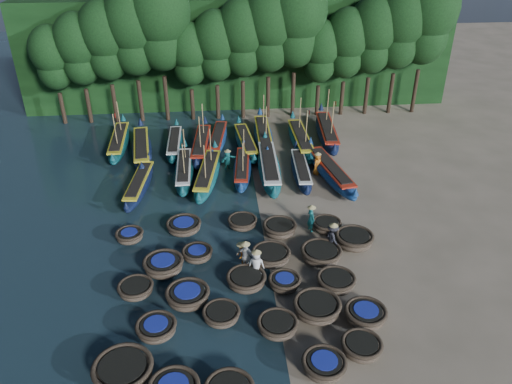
{
  "coord_description": "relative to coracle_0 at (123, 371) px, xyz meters",
  "views": [
    {
      "loc": [
        -2.66,
        -23.56,
        16.96
      ],
      "look_at": [
        -0.19,
        3.7,
        1.3
      ],
      "focal_mm": 35.0,
      "sensor_mm": 36.0,
      "label": 1
    }
  ],
  "objects": [
    {
      "name": "coracle_5",
      "position": [
        1.15,
        2.35,
        -0.07
      ],
      "size": [
        2.02,
        2.02,
        0.7
      ],
      "rotation": [
        0.0,
        0.0,
        0.17
      ],
      "color": "brown",
      "rests_on": "ground"
    },
    {
      "name": "long_boat_8",
      "position": [
        12.3,
        16.52,
        0.11
      ],
      "size": [
        2.95,
        8.54,
        1.52
      ],
      "rotation": [
        0.0,
        0.0,
        0.17
      ],
      "color": "navy",
      "rests_on": "ground"
    },
    {
      "name": "long_boat_10",
      "position": [
        -1.55,
        21.66,
        0.11
      ],
      "size": [
        2.52,
        8.66,
        1.53
      ],
      "rotation": [
        0.0,
        0.0,
        0.12
      ],
      "color": "#0E1934",
      "rests_on": "ground"
    },
    {
      "name": "coracle_6",
      "position": [
        4.11,
        3.0,
        -0.11
      ],
      "size": [
        1.95,
        1.95,
        0.64
      ],
      "rotation": [
        0.0,
        0.0,
        0.18
      ],
      "color": "brown",
      "rests_on": "ground"
    },
    {
      "name": "tree_14",
      "position": [
        23.01,
        29.05,
        8.2
      ],
      "size": [
        5.34,
        5.34,
        12.58
      ],
      "color": "black",
      "rests_on": "ground"
    },
    {
      "name": "coracle_22",
      "position": [
        5.62,
        10.76,
        -0.1
      ],
      "size": [
        2.22,
        2.22,
        0.64
      ],
      "rotation": [
        0.0,
        0.0,
        -0.43
      ],
      "color": "brown",
      "rests_on": "ground"
    },
    {
      "name": "long_boat_14",
      "position": [
        6.66,
        22.21,
        0.06
      ],
      "size": [
        2.09,
        7.85,
        1.39
      ],
      "rotation": [
        0.0,
        0.0,
        0.09
      ],
      "color": "#0F4C57",
      "rests_on": "ground"
    },
    {
      "name": "coracle_13",
      "position": [
        7.38,
        5.01,
        -0.08
      ],
      "size": [
        1.98,
        1.98,
        0.67
      ],
      "rotation": [
        0.0,
        0.0,
        -0.37
      ],
      "color": "brown",
      "rests_on": "ground"
    },
    {
      "name": "long_boat_16",
      "position": [
        11.1,
        22.18,
        0.12
      ],
      "size": [
        1.57,
        8.73,
        3.71
      ],
      "rotation": [
        0.0,
        0.0,
        0.01
      ],
      "color": "#0F4C57",
      "rests_on": "ground"
    },
    {
      "name": "fisherman_5",
      "position": [
        5.06,
        18.67,
        0.32
      ],
      "size": [
        1.36,
        1.23,
        1.71
      ],
      "rotation": [
        0.0,
        0.0,
        0.69
      ],
      "color": "#1A7170",
      "rests_on": "ground"
    },
    {
      "name": "coracle_3",
      "position": [
        8.27,
        -0.42,
        -0.05
      ],
      "size": [
        2.33,
        2.33,
        0.72
      ],
      "rotation": [
        0.0,
        0.0,
        0.42
      ],
      "color": "brown",
      "rests_on": "ground"
    },
    {
      "name": "coracle_19",
      "position": [
        11.85,
        8.23,
        0.01
      ],
      "size": [
        2.71,
        2.71,
        0.84
      ],
      "rotation": [
        0.0,
        0.0,
        -0.42
      ],
      "color": "brown",
      "rests_on": "ground"
    },
    {
      "name": "ground",
      "position": [
        6.81,
        9.05,
        -0.47
      ],
      "size": [
        120.0,
        120.0,
        0.0
      ],
      "primitive_type": "plane",
      "color": "gray",
      "rests_on": "ground"
    },
    {
      "name": "tree_6",
      "position": [
        4.61,
        29.05,
        6.17
      ],
      "size": [
        4.09,
        4.09,
        9.65
      ],
      "color": "black",
      "rests_on": "ground"
    },
    {
      "name": "coracle_16",
      "position": [
        2.93,
        7.85,
        -0.1
      ],
      "size": [
        1.93,
        1.93,
        0.64
      ],
      "rotation": [
        0.0,
        0.0,
        0.25
      ],
      "color": "brown",
      "rests_on": "ground"
    },
    {
      "name": "long_boat_13",
      "position": [
        4.44,
        23.22,
        0.03
      ],
      "size": [
        2.29,
        7.42,
        1.32
      ],
      "rotation": [
        0.0,
        0.0,
        -0.14
      ],
      "color": "navy",
      "rests_on": "ground"
    },
    {
      "name": "coracle_14",
      "position": [
        9.99,
        4.76,
        -0.05
      ],
      "size": [
        2.26,
        2.26,
        0.75
      ],
      "rotation": [
        0.0,
        0.0,
        0.25
      ],
      "color": "brown",
      "rests_on": "ground"
    },
    {
      "name": "tree_0",
      "position": [
        -9.19,
        29.05,
        5.5
      ],
      "size": [
        3.68,
        3.68,
        8.68
      ],
      "color": "black",
      "rests_on": "ground"
    },
    {
      "name": "tree_8",
      "position": [
        9.21,
        29.05,
        7.52
      ],
      "size": [
        4.92,
        4.92,
        11.6
      ],
      "color": "black",
      "rests_on": "ground"
    },
    {
      "name": "long_boat_17",
      "position": [
        13.56,
        23.52,
        0.14
      ],
      "size": [
        2.36,
        9.11,
        3.88
      ],
      "rotation": [
        0.0,
        0.0,
        -0.09
      ],
      "color": "#0E1934",
      "rests_on": "ground"
    },
    {
      "name": "long_boat_7",
      "position": [
        10.28,
        17.07,
        0.02
      ],
      "size": [
        1.65,
        7.31,
        1.29
      ],
      "rotation": [
        0.0,
        0.0,
        -0.05
      ],
      "color": "#0E1934",
      "rests_on": "ground"
    },
    {
      "name": "tree_3",
      "position": [
        -2.29,
        29.05,
        7.52
      ],
      "size": [
        4.92,
        4.92,
        11.6
      ],
      "color": "black",
      "rests_on": "ground"
    },
    {
      "name": "coracle_23",
      "position": [
        7.76,
        9.76,
        -0.01
      ],
      "size": [
        2.04,
        2.04,
        0.81
      ],
      "rotation": [
        0.0,
        0.0,
        -0.06
      ],
      "color": "brown",
      "rests_on": "ground"
    },
    {
      "name": "coracle_18",
      "position": [
        9.71,
        7.14,
        -0.04
      ],
      "size": [
        2.29,
        2.29,
        0.76
      ],
      "rotation": [
        0.0,
        0.0,
        0.07
      ],
      "color": "brown",
      "rests_on": "ground"
    },
    {
      "name": "long_boat_5",
      "position": [
        6.08,
        17.75,
        0.02
      ],
      "size": [
        1.96,
        7.28,
        3.11
      ],
      "rotation": [
        0.0,
        0.0,
        -0.1
      ],
      "color": "navy",
      "rests_on": "ground"
    },
    {
      "name": "coracle_21",
      "position": [
        2.1,
        10.63,
        -0.07
      ],
      "size": [
        2.12,
        2.12,
        0.69
      ],
      "rotation": [
        0.0,
        0.0,
        -0.02
      ],
      "color": "brown",
      "rests_on": "ground"
    },
    {
      "name": "long_boat_11",
      "position": [
        0.95,
        22.57,
        0.01
      ],
      "size": [
        1.3,
        7.26,
        1.28
      ],
      "rotation": [
        0.0,
        0.0,
        -0.0
      ],
      "color": "#0F4C57",
      "rests_on": "ground"
    },
    {
      "name": "coracle_11",
      "position": [
        2.51,
        4.36,
        -0.02
      ],
      "size": [
        2.28,
        2.28,
        0.78
      ],
      "rotation": [
        0.0,
        0.0,
        0.13
      ],
      "color": "brown",
      "rests_on": "ground"
    },
    {
      "name": "coracle_15",
      "position": [
        1.16,
        6.85,
        0.01
      ],
      "size": [
        2.52,
        2.52,
        0.83
      ],
      "rotation": [
        0.0,
        0.0,
        -0.3
      ],
      "color": "brown",
      "rests_on": "ground"
    },
    {
      "name": "tree_11",
      "position": [
        16.11,
        29.05,
        6.17
      ],
      "size": [
        4.09,
        4.09,
        9.65
      ],
      "color": "black",
      "rests_on": "ground"
    },
    {
      "name": "tree_9",
      "position": [
        11.51,
        29.05,
        8.2
      ],
      "size": [
        5.34,
        5.34,
        12.58
      ],
      "color": "black",
      "rests_on": "ground"
    },
    {
      "name": "tree_10",
      "position": [
        13.81,
        29.05,
        5.5
      ],
      "size": [
        3.68,
        3.68,
        8.68
      ],
      "color": "black",
      "rests_on": "ground"
    },
    {
      "name": "coracle_24",
      "position": [
        10.63,
        9.98,
        -0.09
      ],
      "size": [
        1.78,
        1.78,
        0.67
      ],
      "rotation": [
        0.0,
        0.0,
        -0.06
      ],
      "color": "brown",
      "rests_on": "ground"
    },
    {
      "name": "long_boat_15",
      "position": [
        8.19,
        23.44,
        0.1
      ],
      "size": [
        1.72,
        8.54,
        3.63
      ],
      "rotation": [
        0.0,
        0.0,
        -0.03
      ],
      "color": "navy",
      "rests_on": "ground"
    },
    {
      "name": "coracle_8",
      "position": [
        8.64,
        2.94,
        -0.0
      ],
      "size": [
        2.82,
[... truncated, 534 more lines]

